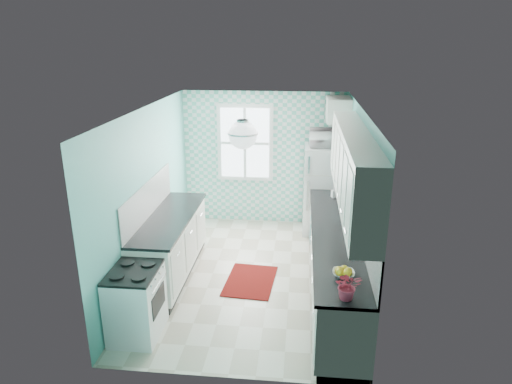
# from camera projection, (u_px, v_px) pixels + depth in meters

# --- Properties ---
(floor) EXTENTS (3.00, 4.40, 0.02)m
(floor) POSITION_uv_depth(u_px,v_px,m) (251.00, 276.00, 6.90)
(floor) COLOR beige
(floor) RESTS_ON ground
(ceiling) EXTENTS (3.00, 4.40, 0.02)m
(ceiling) POSITION_uv_depth(u_px,v_px,m) (250.00, 109.00, 6.09)
(ceiling) COLOR white
(ceiling) RESTS_ON wall_back
(wall_back) EXTENTS (3.00, 0.02, 2.50)m
(wall_back) POSITION_uv_depth(u_px,v_px,m) (264.00, 158.00, 8.58)
(wall_back) COLOR #61C0B6
(wall_back) RESTS_ON floor
(wall_front) EXTENTS (3.00, 0.02, 2.50)m
(wall_front) POSITION_uv_depth(u_px,v_px,m) (225.00, 273.00, 4.41)
(wall_front) COLOR #61C0B6
(wall_front) RESTS_ON floor
(wall_left) EXTENTS (0.02, 4.40, 2.50)m
(wall_left) POSITION_uv_depth(u_px,v_px,m) (148.00, 194.00, 6.64)
(wall_left) COLOR #61C0B6
(wall_left) RESTS_ON floor
(wall_right) EXTENTS (0.02, 4.40, 2.50)m
(wall_right) POSITION_uv_depth(u_px,v_px,m) (358.00, 201.00, 6.35)
(wall_right) COLOR #61C0B6
(wall_right) RESTS_ON floor
(accent_wall) EXTENTS (3.00, 0.01, 2.50)m
(accent_wall) POSITION_uv_depth(u_px,v_px,m) (264.00, 159.00, 8.55)
(accent_wall) COLOR #61C6AF
(accent_wall) RESTS_ON wall_back
(window) EXTENTS (1.04, 0.05, 1.44)m
(window) POSITION_uv_depth(u_px,v_px,m) (245.00, 143.00, 8.47)
(window) COLOR white
(window) RESTS_ON wall_back
(backsplash_right) EXTENTS (0.02, 3.60, 0.51)m
(backsplash_right) POSITION_uv_depth(u_px,v_px,m) (360.00, 215.00, 5.99)
(backsplash_right) COLOR white
(backsplash_right) RESTS_ON wall_right
(backsplash_left) EXTENTS (0.02, 2.15, 0.51)m
(backsplash_left) POSITION_uv_depth(u_px,v_px,m) (148.00, 199.00, 6.59)
(backsplash_left) COLOR white
(backsplash_left) RESTS_ON wall_left
(upper_cabinets_right) EXTENTS (0.33, 3.20, 0.90)m
(upper_cabinets_right) POSITION_uv_depth(u_px,v_px,m) (353.00, 168.00, 5.59)
(upper_cabinets_right) COLOR white
(upper_cabinets_right) RESTS_ON wall_right
(upper_cabinet_fridge) EXTENTS (0.40, 0.74, 0.40)m
(upper_cabinet_fridge) POSITION_uv_depth(u_px,v_px,m) (338.00, 109.00, 7.77)
(upper_cabinet_fridge) COLOR white
(upper_cabinet_fridge) RESTS_ON wall_right
(ceiling_light) EXTENTS (0.34, 0.34, 0.35)m
(ceiling_light) POSITION_uv_depth(u_px,v_px,m) (243.00, 135.00, 5.39)
(ceiling_light) COLOR silver
(ceiling_light) RESTS_ON ceiling
(base_cabinets_right) EXTENTS (0.60, 3.60, 0.90)m
(base_cabinets_right) POSITION_uv_depth(u_px,v_px,m) (334.00, 265.00, 6.26)
(base_cabinets_right) COLOR white
(base_cabinets_right) RESTS_ON floor
(countertop_right) EXTENTS (0.63, 3.60, 0.04)m
(countertop_right) POSITION_uv_depth(u_px,v_px,m) (335.00, 234.00, 6.11)
(countertop_right) COLOR black
(countertop_right) RESTS_ON base_cabinets_right
(base_cabinets_left) EXTENTS (0.60, 2.15, 0.90)m
(base_cabinets_left) POSITION_uv_depth(u_px,v_px,m) (171.00, 247.00, 6.80)
(base_cabinets_left) COLOR white
(base_cabinets_left) RESTS_ON floor
(countertop_left) EXTENTS (0.63, 2.15, 0.04)m
(countertop_left) POSITION_uv_depth(u_px,v_px,m) (170.00, 218.00, 6.65)
(countertop_left) COLOR black
(countertop_left) RESTS_ON base_cabinets_left
(fridge) EXTENTS (0.70, 0.69, 1.60)m
(fridge) POSITION_uv_depth(u_px,v_px,m) (323.00, 190.00, 8.23)
(fridge) COLOR white
(fridge) RESTS_ON floor
(stove) EXTENTS (0.56, 0.70, 0.84)m
(stove) POSITION_uv_depth(u_px,v_px,m) (136.00, 302.00, 5.41)
(stove) COLOR white
(stove) RESTS_ON floor
(sink) EXTENTS (0.54, 0.45, 0.53)m
(sink) POSITION_uv_depth(u_px,v_px,m) (332.00, 207.00, 7.03)
(sink) COLOR silver
(sink) RESTS_ON countertop_right
(rug) EXTENTS (0.76, 1.03, 0.02)m
(rug) POSITION_uv_depth(u_px,v_px,m) (250.00, 281.00, 6.73)
(rug) COLOR maroon
(rug) RESTS_ON floor
(dish_towel) EXTENTS (0.03, 0.27, 0.40)m
(dish_towel) POSITION_uv_depth(u_px,v_px,m) (311.00, 230.00, 7.32)
(dish_towel) COLOR #5FA3A1
(dish_towel) RESTS_ON base_cabinets_right
(fruit_bowl) EXTENTS (0.24, 0.24, 0.06)m
(fruit_bowl) POSITION_uv_depth(u_px,v_px,m) (344.00, 274.00, 4.98)
(fruit_bowl) COLOR white
(fruit_bowl) RESTS_ON countertop_right
(potted_plant) EXTENTS (0.28, 0.25, 0.30)m
(potted_plant) POSITION_uv_depth(u_px,v_px,m) (348.00, 286.00, 4.51)
(potted_plant) COLOR #A4110F
(potted_plant) RESTS_ON countertop_right
(soap_bottle) EXTENTS (0.10, 0.10, 0.18)m
(soap_bottle) POSITION_uv_depth(u_px,v_px,m) (334.00, 192.00, 7.41)
(soap_bottle) COLOR #96B7CB
(soap_bottle) RESTS_ON countertop_right
(microwave) EXTENTS (0.57, 0.40, 0.31)m
(microwave) POSITION_uv_depth(u_px,v_px,m) (326.00, 138.00, 7.92)
(microwave) COLOR silver
(microwave) RESTS_ON fridge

